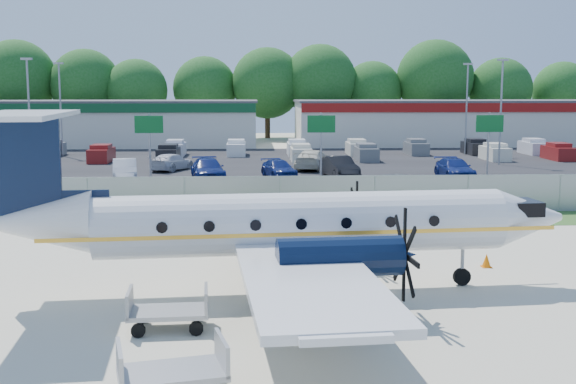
{
  "coord_description": "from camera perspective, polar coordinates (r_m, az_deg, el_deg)",
  "views": [
    {
      "loc": [
        -1.49,
        -23.44,
        6.5
      ],
      "look_at": [
        0.0,
        6.0,
        2.3
      ],
      "focal_mm": 45.0,
      "sensor_mm": 36.0,
      "label": 1
    }
  ],
  "objects": [
    {
      "name": "ground",
      "position": [
        24.37,
        0.72,
        -7.36
      ],
      "size": [
        170.0,
        170.0,
        0.0
      ],
      "primitive_type": "plane",
      "color": "beige",
      "rests_on": "ground"
    },
    {
      "name": "grass_verge",
      "position": [
        36.07,
        -0.48,
        -2.26
      ],
      "size": [
        170.0,
        4.0,
        0.02
      ],
      "primitive_type": "cube",
      "color": "#2D561E",
      "rests_on": "ground"
    },
    {
      "name": "access_road",
      "position": [
        42.96,
        -0.88,
        -0.58
      ],
      "size": [
        170.0,
        8.0,
        0.02
      ],
      "primitive_type": "cube",
      "color": "black",
      "rests_on": "ground"
    },
    {
      "name": "parking_lot",
      "position": [
        63.79,
        -1.55,
        2.27
      ],
      "size": [
        170.0,
        32.0,
        0.02
      ],
      "primitive_type": "cube",
      "color": "black",
      "rests_on": "ground"
    },
    {
      "name": "perimeter_fence",
      "position": [
        37.88,
        -0.61,
        -0.24
      ],
      "size": [
        120.0,
        0.06,
        1.99
      ],
      "color": "gray",
      "rests_on": "ground"
    },
    {
      "name": "building_west",
      "position": [
        88.43,
        -17.72,
        5.22
      ],
      "size": [
        46.4,
        12.4,
        5.24
      ],
      "color": "silver",
      "rests_on": "ground"
    },
    {
      "name": "building_east",
      "position": [
        89.82,
        14.99,
        5.37
      ],
      "size": [
        44.4,
        12.4,
        5.24
      ],
      "color": "silver",
      "rests_on": "ground"
    },
    {
      "name": "sign_left",
      "position": [
        46.9,
        -10.91,
        4.43
      ],
      "size": [
        1.8,
        0.26,
        5.0
      ],
      "color": "gray",
      "rests_on": "ground"
    },
    {
      "name": "sign_mid",
      "position": [
        46.66,
        2.64,
        4.55
      ],
      "size": [
        1.8,
        0.26,
        5.0
      ],
      "color": "gray",
      "rests_on": "ground"
    },
    {
      "name": "sign_right",
      "position": [
        48.96,
        15.6,
        4.43
      ],
      "size": [
        1.8,
        0.26,
        5.0
      ],
      "color": "gray",
      "rests_on": "ground"
    },
    {
      "name": "light_pole_nw",
      "position": [
        64.18,
        -19.79,
        6.5
      ],
      "size": [
        0.9,
        0.35,
        9.09
      ],
      "color": "gray",
      "rests_on": "ground"
    },
    {
      "name": "light_pole_ne",
      "position": [
        65.11,
        16.49,
        6.66
      ],
      "size": [
        0.9,
        0.35,
        9.09
      ],
      "color": "gray",
      "rests_on": "ground"
    },
    {
      "name": "light_pole_sw",
      "position": [
        73.81,
        -17.55,
        6.75
      ],
      "size": [
        0.9,
        0.35,
        9.09
      ],
      "color": "gray",
      "rests_on": "ground"
    },
    {
      "name": "light_pole_se",
      "position": [
        74.62,
        13.94,
        6.9
      ],
      "size": [
        0.9,
        0.35,
        9.09
      ],
      "color": "gray",
      "rests_on": "ground"
    },
    {
      "name": "tree_line",
      "position": [
        97.67,
        -2.03,
        4.29
      ],
      "size": [
        112.0,
        6.0,
        14.0
      ],
      "primitive_type": null,
      "color": "#194F17",
      "rests_on": "ground"
    },
    {
      "name": "aircraft",
      "position": [
        23.1,
        0.07,
        -2.51
      ],
      "size": [
        18.86,
        18.58,
        5.81
      ],
      "color": "silver",
      "rests_on": "ground"
    },
    {
      "name": "baggage_cart_near",
      "position": [
        16.01,
        -9.14,
        -13.79
      ],
      "size": [
        2.53,
        1.85,
        1.19
      ],
      "color": "gray",
      "rests_on": "ground"
    },
    {
      "name": "baggage_cart_far",
      "position": [
        20.17,
        -9.44,
        -9.23
      ],
      "size": [
        2.24,
        1.43,
        1.14
      ],
      "color": "gray",
      "rests_on": "ground"
    },
    {
      "name": "cone_nose",
      "position": [
        27.69,
        15.41,
        -5.26
      ],
      "size": [
        0.36,
        0.36,
        0.51
      ],
      "color": "orange",
      "rests_on": "ground"
    },
    {
      "name": "cone_starboard_wing",
      "position": [
        37.54,
        -1.06,
        -1.51
      ],
      "size": [
        0.34,
        0.34,
        0.49
      ],
      "color": "orange",
      "rests_on": "ground"
    },
    {
      "name": "road_car_west",
      "position": [
        43.6,
        -21.53,
        -1.04
      ],
      "size": [
        4.53,
        2.14,
        1.28
      ],
      "primitive_type": "imported",
      "rotation": [
        0.0,
        0.0,
        1.49
      ],
      "color": "maroon",
      "rests_on": "ground"
    },
    {
      "name": "road_car_mid",
      "position": [
        44.76,
        8.01,
        -0.32
      ],
      "size": [
        4.63,
        3.19,
        1.46
      ],
      "primitive_type": "imported",
      "rotation": [
        0.0,
        0.0,
        -1.19
      ],
      "color": "#595B5E",
      "rests_on": "ground"
    },
    {
      "name": "parked_car_a",
      "position": [
        53.12,
        -12.74,
        0.88
      ],
      "size": [
        2.44,
        4.94,
        1.56
      ],
      "primitive_type": "imported",
      "rotation": [
        0.0,
        0.0,
        0.17
      ],
      "color": "silver",
      "rests_on": "ground"
    },
    {
      "name": "parked_car_b",
      "position": [
        52.63,
        -6.34,
        0.97
      ],
      "size": [
        3.01,
        5.6,
        1.54
      ],
      "primitive_type": "imported",
      "rotation": [
        0.0,
        0.0,
        0.17
      ],
      "color": "navy",
      "rests_on": "ground"
    },
    {
      "name": "parked_car_c",
      "position": [
        53.72,
        -0.73,
        1.16
      ],
      "size": [
        2.94,
        4.78,
        1.29
      ],
      "primitive_type": "imported",
      "rotation": [
        0.0,
        0.0,
        0.27
      ],
      "color": "navy",
      "rests_on": "ground"
    },
    {
      "name": "parked_car_d",
      "position": [
        53.49,
        4.06,
        1.11
      ],
      "size": [
        2.68,
        5.17,
        1.62
      ],
      "primitive_type": "imported",
      "rotation": [
        0.0,
        0.0,
        0.2
      ],
      "color": "black",
      "rests_on": "ground"
    },
    {
      "name": "parked_car_e",
      "position": [
        54.45,
        13.01,
        1.04
      ],
      "size": [
        2.16,
        5.1,
        1.47
      ],
      "primitive_type": "imported",
      "rotation": [
        0.0,
        0.0,
        0.02
      ],
      "color": "navy",
      "rests_on": "ground"
    },
    {
      "name": "parked_car_f",
      "position": [
        59.1,
        -9.16,
        1.69
      ],
      "size": [
        3.66,
        5.07,
        1.36
      ],
      "primitive_type": "imported",
      "rotation": [
        0.0,
        0.0,
        2.72
      ],
      "color": "silver",
      "rests_on": "ground"
    },
    {
      "name": "parked_car_g",
      "position": [
        59.07,
        2.01,
        1.79
      ],
      "size": [
        3.89,
        5.99,
        1.61
      ],
      "primitive_type": "imported",
      "rotation": [
        0.0,
        0.0,
        2.82
      ],
      "color": "beige",
      "rests_on": "ground"
    },
    {
      "name": "far_parking_rows",
      "position": [
        68.77,
        -1.65,
        2.68
      ],
      "size": [
        56.0,
        10.0,
        1.6
      ],
      "primitive_type": null,
      "color": "gray",
      "rests_on": "ground"
    }
  ]
}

